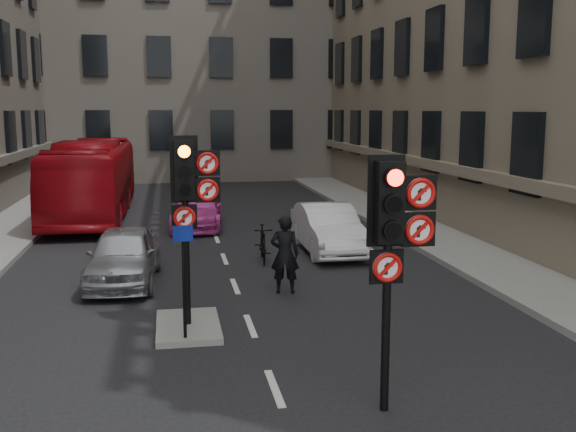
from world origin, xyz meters
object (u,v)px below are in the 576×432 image
object	(u,v)px
car_silver	(123,256)
car_pink	(197,210)
signal_near	(395,229)
info_sign	(184,266)
bus_red	(92,179)
signal_far	(190,189)
motorcyclist	(285,254)
motorcycle	(263,243)
car_white	(328,229)

from	to	relation	value
car_silver	car_pink	bearing A→B (deg)	77.59
signal_near	car_silver	xyz separation A→B (m)	(-4.10, 7.80, -1.91)
signal_near	car_pink	size ratio (longest dim) A/B	0.84
signal_near	info_sign	size ratio (longest dim) A/B	1.74
car_silver	bus_red	size ratio (longest dim) A/B	0.37
info_sign	car_silver	bearing A→B (deg)	97.79
bus_red	signal_near	bearing A→B (deg)	-71.66
signal_far	info_sign	xyz separation A→B (m)	(-0.16, -0.81, -1.26)
motorcyclist	motorcycle	bearing A→B (deg)	-77.95
signal_near	motorcycle	distance (m)	9.80
car_silver	motorcyclist	xyz separation A→B (m)	(3.68, -1.56, 0.23)
car_pink	info_sign	world-z (taller)	info_sign
motorcyclist	info_sign	bearing A→B (deg)	63.90
signal_near	info_sign	bearing A→B (deg)	130.87
car_white	motorcyclist	size ratio (longest dim) A/B	2.35
signal_near	car_silver	distance (m)	9.02
car_white	bus_red	world-z (taller)	bus_red
car_pink	bus_red	distance (m)	4.96
car_silver	bus_red	distance (m)	10.66
signal_near	signal_far	xyz separation A→B (m)	(-2.60, 4.00, 0.12)
car_silver	info_sign	bearing A→B (deg)	-70.57
signal_far	car_silver	distance (m)	4.56
car_pink	bus_red	size ratio (longest dim) A/B	0.39
car_pink	motorcycle	bearing A→B (deg)	-69.51
car_silver	motorcycle	world-z (taller)	car_silver
signal_near	signal_far	world-z (taller)	signal_far
car_white	car_pink	world-z (taller)	car_white
motorcycle	car_pink	bearing A→B (deg)	109.54
car_white	info_sign	bearing A→B (deg)	-121.47
car_white	info_sign	world-z (taller)	info_sign
info_sign	signal_near	bearing A→B (deg)	-57.53
car_white	bus_red	distance (m)	10.89
car_white	motorcyclist	world-z (taller)	motorcyclist
bus_red	motorcycle	xyz separation A→B (m)	(5.41, -8.72, -0.99)
car_pink	info_sign	size ratio (longest dim) A/B	2.06
bus_red	motorcyclist	size ratio (longest dim) A/B	5.92
signal_near	bus_red	distance (m)	19.24
car_silver	motorcycle	size ratio (longest dim) A/B	2.37
signal_near	motorcyclist	size ratio (longest dim) A/B	1.98
motorcycle	info_sign	distance (m)	6.84
signal_far	car_silver	xyz separation A→B (m)	(-1.50, 3.80, -2.03)
car_pink	car_white	bearing A→B (deg)	-48.32
car_pink	car_silver	bearing A→B (deg)	-100.19
car_pink	signal_near	bearing A→B (deg)	-77.11
car_white	info_sign	distance (m)	8.46
car_white	info_sign	size ratio (longest dim) A/B	2.07
motorcycle	info_sign	world-z (taller)	info_sign
motorcycle	motorcyclist	xyz separation A→B (m)	(0.04, -3.32, 0.40)
motorcyclist	info_sign	size ratio (longest dim) A/B	0.88
signal_far	car_pink	bearing A→B (deg)	86.96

